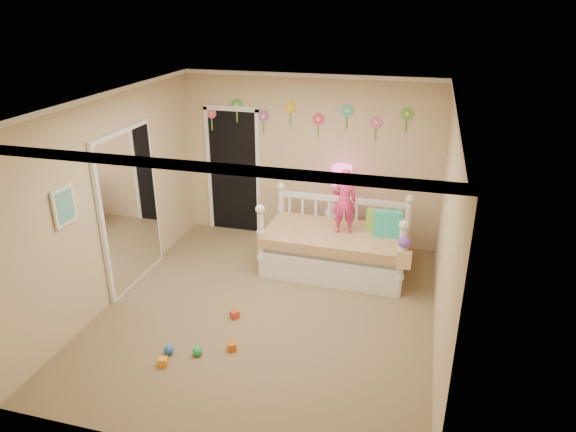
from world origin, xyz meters
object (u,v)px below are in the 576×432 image
(nightstand, at_px, (339,228))
(daybed, at_px, (336,236))
(child, at_px, (344,201))
(table_lamp, at_px, (341,180))

(nightstand, bearing_deg, daybed, -83.21)
(daybed, relative_size, child, 2.18)
(child, height_order, nightstand, child)
(child, relative_size, nightstand, 1.37)
(daybed, height_order, nightstand, daybed)
(nightstand, height_order, table_lamp, table_lamp)
(daybed, relative_size, nightstand, 2.98)
(nightstand, bearing_deg, table_lamp, -178.19)
(nightstand, bearing_deg, child, -75.35)
(daybed, distance_m, child, 0.53)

